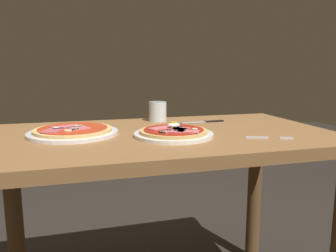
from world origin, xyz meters
The scene contains 6 objects.
dining_table centered at (0.00, 0.00, 0.64)m, with size 1.26×0.70×0.78m.
pizza_foreground centered at (0.03, -0.07, 0.79)m, with size 0.27×0.27×0.05m.
pizza_across_left centered at (-0.31, 0.05, 0.79)m, with size 0.31×0.31×0.03m.
water_glass_near centered at (0.05, 0.26, 0.81)m, with size 0.08×0.08×0.09m.
fork centered at (0.31, -0.19, 0.78)m, with size 0.15×0.07×0.00m.
knife centered at (0.24, 0.17, 0.78)m, with size 0.20×0.03×0.01m.
Camera 1 is at (-0.30, -1.15, 1.02)m, focal length 35.73 mm.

